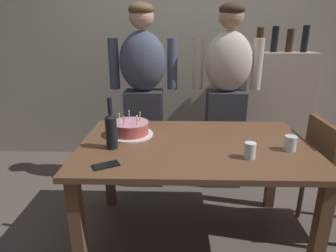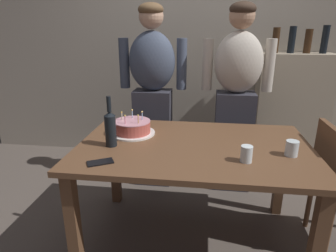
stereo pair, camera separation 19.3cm
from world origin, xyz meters
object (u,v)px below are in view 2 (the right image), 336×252
wine_bottle (110,128)px  person_man_bearded (153,95)px  water_glass_near (246,154)px  birthday_cake (132,128)px  water_glass_far (292,148)px  person_woman_cardigan (236,98)px  cell_phone (100,162)px

wine_bottle → person_man_bearded: bearing=83.2°
water_glass_near → wine_bottle: size_ratio=0.29×
birthday_cake → water_glass_far: bearing=-13.2°
wine_bottle → person_man_bearded: person_man_bearded is taller
water_glass_near → person_woman_cardigan: (0.02, 1.02, 0.09)m
person_man_bearded → birthday_cake: bearing=87.7°
water_glass_near → wine_bottle: bearing=171.2°
birthday_cake → water_glass_near: bearing=-25.8°
water_glass_far → birthday_cake: bearing=166.8°
person_woman_cardigan → water_glass_near: bearing=88.6°
water_glass_far → wine_bottle: wine_bottle is taller
birthday_cake → water_glass_far: size_ratio=3.45×
water_glass_near → person_woman_cardigan: size_ratio=0.06×
water_glass_near → cell_phone: (-0.81, -0.12, -0.04)m
birthday_cake → person_woman_cardigan: bearing=40.6°
water_glass_near → person_woman_cardigan: 1.03m
water_glass_near → cell_phone: bearing=-171.4°
water_glass_far → person_woman_cardigan: size_ratio=0.06×
water_glass_far → wine_bottle: 1.11m
birthday_cake → wine_bottle: bearing=-109.1°
cell_phone → water_glass_near: bearing=-20.4°
water_glass_near → wine_bottle: (-0.83, 0.13, 0.08)m
person_man_bearded → water_glass_near: bearing=125.2°
water_glass_near → water_glass_far: bearing=23.6°
water_glass_far → cell_phone: bearing=-167.4°
wine_bottle → person_woman_cardigan: 1.24m
person_man_bearded → wine_bottle: bearing=83.2°
birthday_cake → water_glass_far: (1.02, -0.24, -0.00)m
cell_phone → person_woman_cardigan: size_ratio=0.09×
water_glass_near → person_man_bearded: person_man_bearded is taller
cell_phone → wine_bottle: bearing=64.5°
water_glass_far → wine_bottle: (-1.10, 0.01, 0.08)m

